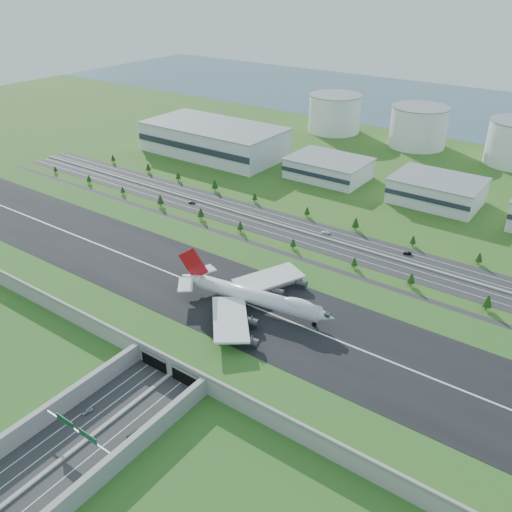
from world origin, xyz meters
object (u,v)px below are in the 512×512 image
Objects in this scene: car_2 at (135,435)px; car_4 at (192,202)px; fuel_tank_a at (335,114)px; car_0 at (87,411)px; car_5 at (407,253)px; car_7 at (326,232)px; boeing_747 at (254,296)px.

car_4 reaches higher than car_2.
fuel_tank_a reaches higher than car_0.
car_7 is (-51.47, -3.28, -0.02)m from car_5.
fuel_tank_a is 11.27× the size of car_0.
boeing_747 is 16.23× the size of car_5.
car_4 is at bearing -87.83° from fuel_tank_a.
car_5 is (150.33, 15.41, -0.07)m from car_4.
boeing_747 is at bearing -81.67° from car_2.
car_7 is at bearing -62.80° from fuel_tank_a.
car_2 is (22.97, 2.12, 0.08)m from car_0.
fuel_tank_a reaches higher than boeing_747.
fuel_tank_a is at bearing -161.64° from car_7.
boeing_747 is 14.65× the size of car_7.
car_5 is at bearing -52.30° from fuel_tank_a.
car_4 is (-124.07, 170.38, 0.02)m from car_2.
boeing_747 is 111.39m from car_5.
car_7 is at bearing -107.13° from car_4.
car_0 is 0.88× the size of car_4.
car_0 is at bearing -173.75° from car_4.
car_4 reaches higher than car_0.
fuel_tank_a is at bearing 117.02° from car_0.
car_5 is at bearing -93.98° from car_2.
car_2 is at bearing -168.06° from car_4.
car_0 is 0.74× the size of car_2.
car_0 is (-16.98, -82.21, -13.96)m from boeing_747.
car_2 is 187.64m from car_5.
boeing_747 reaches higher than car_4.
car_7 is (-2.25, 184.64, 0.02)m from car_0.
car_5 is (32.24, 105.71, -13.92)m from boeing_747.
car_4 is at bearing -49.88° from car_2.
car_4 is at bearing -107.84° from car_5.
car_5 is (49.22, 187.92, 0.04)m from car_0.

